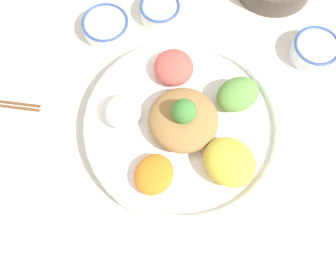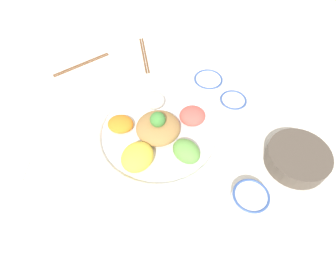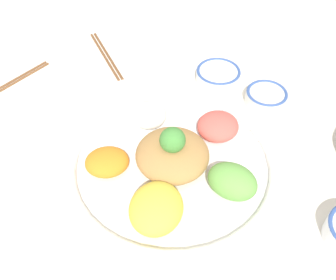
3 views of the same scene
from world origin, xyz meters
name	(u,v)px [view 1 (image 1 of 3)]	position (x,y,z in m)	size (l,w,h in m)	color
ground_plane	(190,122)	(0.00, 0.00, 0.00)	(2.40, 2.40, 0.00)	silver
salad_platter	(185,124)	(0.01, 0.02, 0.03)	(0.42, 0.42, 0.11)	white
sauce_bowl_red	(315,50)	(-0.23, -0.23, 0.02)	(0.10, 0.10, 0.04)	white
rice_bowl_blue	(160,10)	(0.13, -0.25, 0.02)	(0.10, 0.10, 0.04)	white
sauce_bowl_dark	(106,26)	(0.24, -0.18, 0.02)	(0.11, 0.11, 0.04)	white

